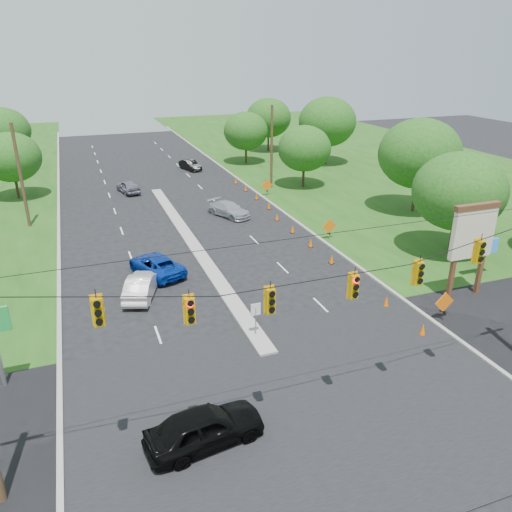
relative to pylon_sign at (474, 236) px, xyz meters
name	(u,v)px	position (x,y,z in m)	size (l,w,h in m)	color
ground	(302,405)	(-14.31, -6.20, -4.00)	(160.00, 160.00, 0.00)	black
grass_right	(493,209)	(15.69, 13.80, -4.00)	(40.00, 160.00, 0.06)	#1E4714
cross_street	(302,405)	(-14.31, -6.20, -4.00)	(160.00, 14.00, 0.02)	black
curb_left	(59,223)	(-24.41, 23.80, -4.00)	(0.25, 110.00, 0.16)	gray
curb_right	(268,201)	(-4.21, 23.80, -4.00)	(0.25, 110.00, 0.16)	gray
median	(192,243)	(-14.31, 14.80, -4.00)	(1.00, 34.00, 0.18)	gray
median_sign	(256,313)	(-14.31, -0.20, -2.54)	(0.55, 0.06, 2.05)	gray
signal_span	(317,318)	(-14.37, -7.20, 0.97)	(25.60, 0.32, 9.00)	#422D1C
utility_pole_far_left	(21,177)	(-26.81, 23.80, 0.50)	(0.28, 0.28, 9.00)	#422D1C
utility_pole_far_right	(272,147)	(-1.81, 28.80, 0.50)	(0.28, 0.28, 9.00)	#422D1C
pylon_sign	(474,236)	(0.00, 0.00, 0.00)	(5.90, 2.30, 6.12)	#59331E
cone_0	(423,329)	(-5.64, -3.20, -3.65)	(0.32, 0.32, 0.70)	#FB6000
cone_1	(386,301)	(-5.64, 0.30, -3.65)	(0.32, 0.32, 0.70)	#FB6000
cone_2	(357,278)	(-5.64, 3.80, -3.65)	(0.32, 0.32, 0.70)	#FB6000
cone_3	(332,259)	(-5.64, 7.30, -3.65)	(0.32, 0.32, 0.70)	#FB6000
cone_4	(311,243)	(-5.64, 10.80, -3.65)	(0.32, 0.32, 0.70)	#FB6000
cone_5	(293,229)	(-5.64, 14.30, -3.65)	(0.32, 0.32, 0.70)	#FB6000
cone_6	(277,217)	(-5.64, 17.80, -3.65)	(0.32, 0.32, 0.70)	#FB6000
cone_7	(269,206)	(-5.04, 21.30, -3.65)	(0.32, 0.32, 0.70)	#FB6000
cone_8	(257,196)	(-5.04, 24.80, -3.65)	(0.32, 0.32, 0.70)	#FB6000
cone_9	(246,188)	(-5.04, 28.30, -3.65)	(0.32, 0.32, 0.70)	#FB6000
cone_10	(236,181)	(-5.04, 31.80, -3.65)	(0.32, 0.32, 0.70)	#FB6000
work_sign_0	(444,303)	(-3.51, -2.20, -2.91)	(1.27, 0.58, 1.37)	black
work_sign_1	(329,227)	(-3.51, 11.80, -2.91)	(1.27, 0.58, 1.37)	black
work_sign_2	(267,186)	(-3.51, 25.80, -2.91)	(1.27, 0.58, 1.37)	black
tree_5	(11,157)	(-28.31, 33.80, 0.34)	(5.88, 5.88, 6.86)	black
tree_6	(3,131)	(-30.31, 48.80, 0.96)	(6.72, 6.72, 7.84)	black
tree_7	(459,191)	(3.69, 5.80, 0.96)	(6.72, 6.72, 7.84)	black
tree_8	(420,154)	(7.69, 15.80, 1.58)	(7.56, 7.56, 8.82)	black
tree_9	(304,149)	(1.69, 27.80, 0.34)	(5.88, 5.88, 6.86)	black
tree_10	(327,122)	(9.69, 37.80, 1.58)	(7.56, 7.56, 8.82)	black
tree_11	(268,118)	(5.69, 48.80, 0.96)	(6.72, 6.72, 7.84)	black
tree_12	(246,131)	(-0.31, 41.80, 0.34)	(5.88, 5.88, 6.86)	black
black_sedan	(205,427)	(-18.94, -6.98, -3.18)	(1.93, 4.79, 1.63)	black
white_sedan	(141,286)	(-19.43, 6.85, -3.27)	(1.55, 4.46, 1.47)	silver
blue_pickup	(156,265)	(-17.98, 9.87, -3.31)	(2.30, 5.00, 1.39)	#072D9D
silver_car_far	(229,209)	(-9.37, 20.51, -3.33)	(1.87, 4.61, 1.34)	#9A9DA7
silver_car_oncoming	(128,187)	(-17.23, 32.11, -3.31)	(1.63, 4.06, 1.38)	slate
dark_car_receding	(190,165)	(-8.37, 40.56, -3.36)	(1.36, 3.89, 1.28)	black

